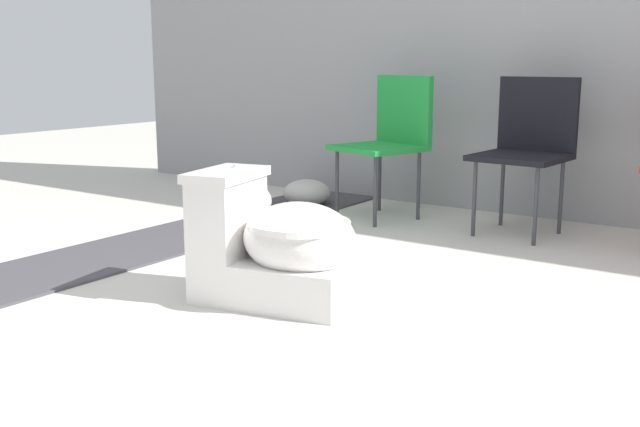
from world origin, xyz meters
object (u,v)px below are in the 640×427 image
(toilet, at_px, (276,247))
(folding_chair_middle, at_px, (529,138))
(folding_chair_left, at_px, (391,131))
(boulder_far, at_px, (246,201))
(boulder_near, at_px, (307,193))

(toilet, xyz_separation_m, folding_chair_middle, (0.36, 1.73, 0.29))
(folding_chair_left, relative_size, folding_chair_middle, 1.00)
(folding_chair_left, bearing_deg, toilet, 32.61)
(toilet, bearing_deg, folding_chair_middle, 66.50)
(folding_chair_left, distance_m, boulder_far, 0.95)
(toilet, xyz_separation_m, folding_chair_left, (-0.45, 1.67, 0.29))
(folding_chair_left, distance_m, boulder_near, 0.74)
(folding_chair_middle, relative_size, boulder_far, 2.51)
(folding_chair_middle, bearing_deg, boulder_far, -62.85)
(toilet, xyz_separation_m, boulder_far, (-1.09, 1.10, -0.11))
(folding_chair_middle, height_order, boulder_far, folding_chair_middle)
(boulder_near, bearing_deg, boulder_far, -94.43)
(toilet, distance_m, boulder_near, 1.97)
(folding_chair_left, height_order, boulder_near, folding_chair_left)
(folding_chair_middle, bearing_deg, boulder_near, -83.21)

